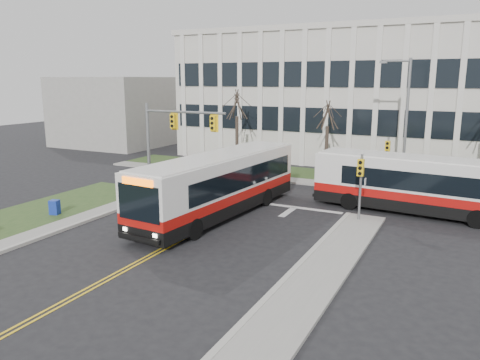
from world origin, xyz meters
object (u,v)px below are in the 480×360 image
object	(u,v)px
streetlight	(404,117)
directory_sign	(330,164)
bus_cross	(423,187)
newspaper_box_blue	(55,208)
bus_main	(219,186)

from	to	relation	value
streetlight	directory_sign	size ratio (longest dim) A/B	4.60
bus_cross	newspaper_box_blue	xyz separation A→B (m)	(-18.92, -9.92, -1.18)
directory_sign	bus_main	xyz separation A→B (m)	(-2.84, -12.91, 0.58)
bus_main	bus_cross	bearing A→B (deg)	32.67
bus_main	newspaper_box_blue	bearing A→B (deg)	-147.60
directory_sign	bus_cross	distance (m)	10.63
streetlight	directory_sign	bearing A→B (deg)	166.77
bus_main	newspaper_box_blue	size ratio (longest dim) A/B	13.83
directory_sign	newspaper_box_blue	xyz separation A→B (m)	(-11.29, -17.31, -0.70)
streetlight	bus_main	world-z (taller)	streetlight
bus_main	newspaper_box_blue	world-z (taller)	bus_main
streetlight	newspaper_box_blue	world-z (taller)	streetlight
bus_cross	directory_sign	bearing A→B (deg)	-128.86
newspaper_box_blue	bus_cross	bearing A→B (deg)	10.90
directory_sign	bus_cross	size ratio (longest dim) A/B	0.16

